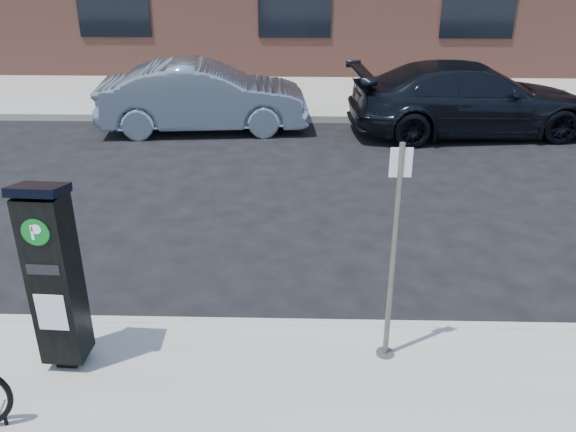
{
  "coord_description": "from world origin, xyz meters",
  "views": [
    {
      "loc": [
        0.28,
        -5.48,
        4.0
      ],
      "look_at": [
        0.13,
        0.5,
        1.17
      ],
      "focal_mm": 38.0,
      "sensor_mm": 36.0,
      "label": 1
    }
  ],
  "objects_px": {
    "car_silver": "(204,97)",
    "car_dark": "(470,99)",
    "sign_pole": "(393,258)",
    "parking_kiosk": "(54,276)"
  },
  "relations": [
    {
      "from": "car_silver",
      "to": "car_dark",
      "type": "xyz_separation_m",
      "value": [
        5.69,
        -0.07,
        0.01
      ]
    },
    {
      "from": "sign_pole",
      "to": "car_dark",
      "type": "bearing_deg",
      "value": 69.24
    },
    {
      "from": "sign_pole",
      "to": "car_silver",
      "type": "relative_size",
      "value": 0.5
    },
    {
      "from": "parking_kiosk",
      "to": "car_silver",
      "type": "height_order",
      "value": "parking_kiosk"
    },
    {
      "from": "sign_pole",
      "to": "car_silver",
      "type": "bearing_deg",
      "value": 108.79
    },
    {
      "from": "sign_pole",
      "to": "car_silver",
      "type": "xyz_separation_m",
      "value": [
        -3.0,
        7.94,
        -0.52
      ]
    },
    {
      "from": "sign_pole",
      "to": "car_silver",
      "type": "height_order",
      "value": "sign_pole"
    },
    {
      "from": "parking_kiosk",
      "to": "car_silver",
      "type": "bearing_deg",
      "value": 92.34
    },
    {
      "from": "car_silver",
      "to": "sign_pole",
      "type": "bearing_deg",
      "value": -164.72
    },
    {
      "from": "parking_kiosk",
      "to": "car_silver",
      "type": "distance_m",
      "value": 8.15
    }
  ]
}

